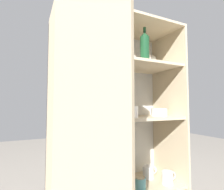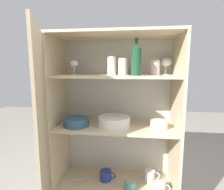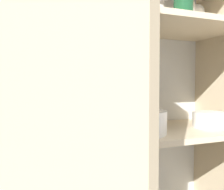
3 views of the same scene
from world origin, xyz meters
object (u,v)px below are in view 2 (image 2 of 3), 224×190
Objects in this scene: wine_bottle at (136,59)px; coffee_mug_primary at (150,176)px; mixing_bowl_large at (76,121)px; plate_stack_white at (114,121)px; storage_jar at (130,184)px; serving_bowl_small at (159,124)px.

wine_bottle is 1.00m from coffee_mug_primary.
mixing_bowl_large is (-0.47, 0.05, -0.48)m from wine_bottle.
coffee_mug_primary is (0.30, 0.08, -0.50)m from plate_stack_white.
storage_jar is at bearing -16.88° from plate_stack_white.
mixing_bowl_large is 2.37× the size of storage_jar.
mixing_bowl_large is at bearing 173.69° from wine_bottle.
plate_stack_white is at bearing 178.20° from serving_bowl_small.
storage_jar is (0.44, -0.01, -0.50)m from mixing_bowl_large.
storage_jar is (-0.21, -0.03, -0.50)m from serving_bowl_small.
coffee_mug_primary is at bearing 14.54° from plate_stack_white.
coffee_mug_primary is at bearing 48.42° from wine_bottle.
coffee_mug_primary is (0.61, 0.11, -0.49)m from mixing_bowl_large.
wine_bottle is 3.00× the size of storage_jar.
wine_bottle is at bearing -25.70° from plate_stack_white.
mixing_bowl_large is at bearing -178.58° from serving_bowl_small.
mixing_bowl_large is (-0.30, -0.03, -0.00)m from plate_stack_white.
coffee_mug_primary is 1.53× the size of storage_jar.
storage_jar is at bearing -1.80° from mixing_bowl_large.
storage_jar is at bearing 127.36° from wine_bottle.
serving_bowl_small is (0.35, -0.01, -0.01)m from plate_stack_white.
coffee_mug_primary is 0.21m from storage_jar.
plate_stack_white reaches higher than serving_bowl_small.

